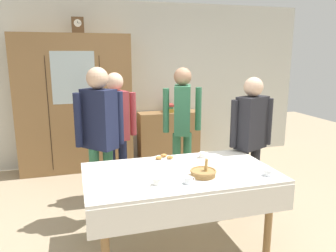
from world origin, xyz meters
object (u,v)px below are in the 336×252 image
at_px(dining_table, 181,183).
at_px(bread_basket, 203,173).
at_px(tea_cup_back_edge, 203,155).
at_px(pastry_plate, 164,159).
at_px(bookshelf_low, 169,136).
at_px(book_stack, 169,108).
at_px(tea_cup_center, 157,182).
at_px(tea_cup_mid_right, 189,181).
at_px(spoon_mid_right, 103,166).
at_px(spoon_center, 188,166).
at_px(tea_cup_front_edge, 268,173).
at_px(person_near_right_end, 182,119).
at_px(mantel_clock, 78,25).
at_px(person_behind_table_left, 251,133).
at_px(person_by_cabinet, 116,124).
at_px(wall_cabinet, 75,104).
at_px(person_behind_table_right, 100,130).

height_order(dining_table, bread_basket, bread_basket).
bearing_deg(tea_cup_back_edge, pastry_plate, 172.19).
bearing_deg(bookshelf_low, book_stack, 0.00).
bearing_deg(tea_cup_center, tea_cup_back_edge, 41.73).
bearing_deg(tea_cup_mid_right, bread_basket, 35.93).
distance_m(dining_table, spoon_mid_right, 0.78).
relative_size(tea_cup_mid_right, spoon_center, 1.09).
relative_size(tea_cup_front_edge, bread_basket, 0.54).
bearing_deg(pastry_plate, person_near_right_end, 59.99).
bearing_deg(bread_basket, bookshelf_low, 79.94).
xyz_separation_m(tea_cup_mid_right, tea_cup_back_edge, (0.38, 0.63, 0.00)).
distance_m(bookshelf_low, person_near_right_end, 1.56).
bearing_deg(person_near_right_end, mantel_clock, 131.52).
bearing_deg(pastry_plate, dining_table, -82.71).
xyz_separation_m(dining_table, tea_cup_mid_right, (-0.03, -0.28, 0.13)).
height_order(tea_cup_front_edge, person_near_right_end, person_near_right_end).
relative_size(dining_table, bread_basket, 7.39).
xyz_separation_m(tea_cup_center, person_behind_table_left, (1.29, 0.72, 0.17)).
xyz_separation_m(tea_cup_front_edge, person_by_cabinet, (-1.14, 1.61, 0.19)).
xyz_separation_m(mantel_clock, bookshelf_low, (1.45, 0.05, -1.84)).
xyz_separation_m(book_stack, bread_basket, (-0.49, -2.78, -0.13)).
relative_size(bookshelf_low, spoon_mid_right, 8.94).
bearing_deg(book_stack, tea_cup_back_edge, -97.44).
height_order(wall_cabinet, pastry_plate, wall_cabinet).
bearing_deg(tea_cup_back_edge, tea_cup_mid_right, -121.55).
relative_size(tea_cup_center, pastry_plate, 0.46).
xyz_separation_m(wall_cabinet, book_stack, (1.56, 0.05, -0.14)).
xyz_separation_m(bread_basket, person_behind_table_right, (-0.83, 0.92, 0.24)).
bearing_deg(tea_cup_front_edge, bread_basket, 163.51).
distance_m(tea_cup_front_edge, spoon_center, 0.75).
relative_size(mantel_clock, spoon_center, 2.02).
relative_size(dining_table, tea_cup_front_edge, 13.64).
xyz_separation_m(tea_cup_front_edge, pastry_plate, (-0.77, 0.71, -0.02)).
bearing_deg(mantel_clock, bookshelf_low, 2.03).
bearing_deg(book_stack, pastry_plate, -107.53).
bearing_deg(pastry_plate, bread_basket, -68.54).
relative_size(person_behind_table_right, person_behind_table_left, 1.07).
xyz_separation_m(bookshelf_low, person_behind_table_left, (0.35, -2.15, 0.54)).
bearing_deg(bread_basket, pastry_plate, 111.46).
distance_m(tea_cup_front_edge, spoon_mid_right, 1.56).
bearing_deg(person_behind_table_right, person_behind_table_left, -9.61).
xyz_separation_m(spoon_mid_right, person_by_cabinet, (0.25, 0.93, 0.21)).
bearing_deg(tea_cup_front_edge, book_stack, 91.18).
xyz_separation_m(person_behind_table_right, person_by_cabinet, (0.24, 0.53, -0.06)).
xyz_separation_m(dining_table, tea_cup_front_edge, (0.72, -0.31, 0.13)).
bearing_deg(tea_cup_back_edge, dining_table, -135.98).
xyz_separation_m(bookshelf_low, tea_cup_center, (-0.94, -2.87, 0.37)).
bearing_deg(person_behind_table_right, person_by_cabinet, 65.67).
height_order(mantel_clock, person_behind_table_left, mantel_clock).
relative_size(tea_cup_front_edge, person_by_cabinet, 0.08).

